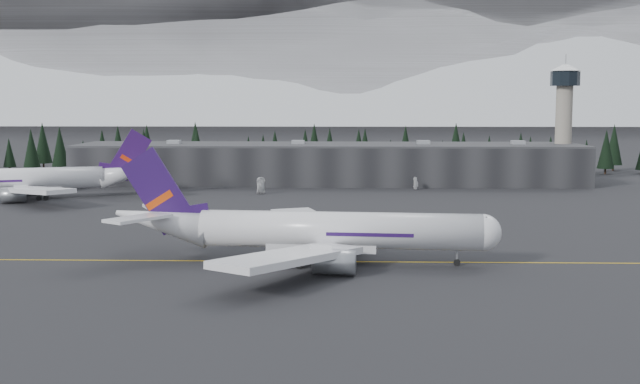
{
  "coord_description": "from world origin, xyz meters",
  "views": [
    {
      "loc": [
        4.29,
        -131.21,
        26.19
      ],
      "look_at": [
        0.0,
        20.0,
        9.0
      ],
      "focal_mm": 45.0,
      "sensor_mm": 36.0,
      "label": 1
    }
  ],
  "objects_px": {
    "terminal": "(329,163)",
    "gse_vehicle_b": "(416,187)",
    "control_tower": "(564,110)",
    "gse_vehicle_a": "(261,192)",
    "jet_parked": "(37,179)",
    "jet_main": "(306,230)"
  },
  "relations": [
    {
      "from": "control_tower",
      "to": "terminal",
      "type": "bearing_deg",
      "value": -177.71
    },
    {
      "from": "jet_main",
      "to": "gse_vehicle_a",
      "type": "bearing_deg",
      "value": 104.99
    },
    {
      "from": "jet_parked",
      "to": "gse_vehicle_a",
      "type": "xyz_separation_m",
      "value": [
        59.21,
        12.22,
        -4.58
      ]
    },
    {
      "from": "control_tower",
      "to": "gse_vehicle_a",
      "type": "xyz_separation_m",
      "value": [
        -93.91,
        -34.19,
        -22.74
      ]
    },
    {
      "from": "terminal",
      "to": "control_tower",
      "type": "xyz_separation_m",
      "value": [
        75.0,
        3.0,
        17.11
      ]
    },
    {
      "from": "jet_main",
      "to": "jet_parked",
      "type": "relative_size",
      "value": 1.03
    },
    {
      "from": "control_tower",
      "to": "gse_vehicle_a",
      "type": "distance_m",
      "value": 102.49
    },
    {
      "from": "terminal",
      "to": "gse_vehicle_b",
      "type": "height_order",
      "value": "terminal"
    },
    {
      "from": "control_tower",
      "to": "jet_parked",
      "type": "height_order",
      "value": "control_tower"
    },
    {
      "from": "control_tower",
      "to": "jet_parked",
      "type": "relative_size",
      "value": 0.61
    },
    {
      "from": "terminal",
      "to": "gse_vehicle_b",
      "type": "relative_size",
      "value": 42.85
    },
    {
      "from": "terminal",
      "to": "jet_main",
      "type": "xyz_separation_m",
      "value": [
        -1.68,
        -127.62,
        -1.02
      ]
    },
    {
      "from": "terminal",
      "to": "gse_vehicle_a",
      "type": "relative_size",
      "value": 33.33
    },
    {
      "from": "terminal",
      "to": "jet_main",
      "type": "bearing_deg",
      "value": -90.75
    },
    {
      "from": "control_tower",
      "to": "jet_main",
      "type": "bearing_deg",
      "value": -120.41
    },
    {
      "from": "control_tower",
      "to": "jet_main",
      "type": "xyz_separation_m",
      "value": [
        -76.68,
        -130.62,
        -18.12
      ]
    },
    {
      "from": "jet_main",
      "to": "jet_parked",
      "type": "xyz_separation_m",
      "value": [
        -76.45,
        84.22,
        -0.03
      ]
    },
    {
      "from": "control_tower",
      "to": "gse_vehicle_a",
      "type": "height_order",
      "value": "control_tower"
    },
    {
      "from": "jet_parked",
      "to": "jet_main",
      "type": "bearing_deg",
      "value": 113.89
    },
    {
      "from": "jet_parked",
      "to": "control_tower",
      "type": "bearing_deg",
      "value": 178.52
    },
    {
      "from": "control_tower",
      "to": "jet_parked",
      "type": "distance_m",
      "value": 161.03
    },
    {
      "from": "jet_main",
      "to": "gse_vehicle_b",
      "type": "xyz_separation_m",
      "value": [
        27.83,
        109.31,
        -4.65
      ]
    }
  ]
}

